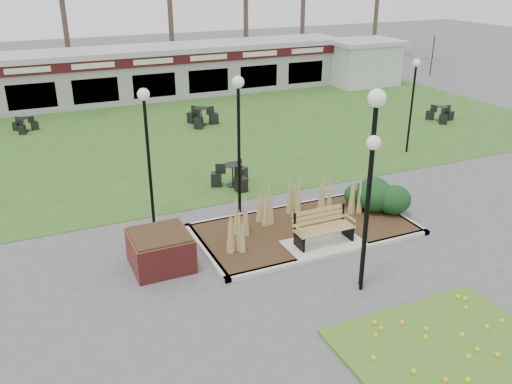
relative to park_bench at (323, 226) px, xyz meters
name	(u,v)px	position (x,y,z in m)	size (l,w,h in m)	color
ground	(326,249)	(0.00, -0.25, -0.59)	(100.00, 100.00, 0.00)	#515154
lawn	(192,134)	(0.00, 11.75, -0.58)	(34.00, 16.00, 0.02)	#2F581B
flower_bed	(443,346)	(0.00, -4.85, -0.52)	(4.20, 3.00, 0.16)	#39681D
planting_bed	(340,210)	(1.27, 1.10, -0.22)	(6.75, 3.40, 1.27)	#322514
park_bench	(323,226)	(0.00, 0.00, 0.00)	(1.70, 0.66, 0.93)	olive
brick_planter	(160,250)	(-4.40, 0.75, -0.11)	(1.50, 1.50, 0.95)	maroon
food_pavilion	(147,72)	(0.00, 19.71, 0.89)	(24.60, 3.40, 2.90)	gray
service_hut	(363,62)	(13.50, 17.75, 0.86)	(4.40, 3.40, 2.83)	silver
lamp_post_near_left	(372,148)	(-0.16, -2.14, 2.95)	(0.40, 0.40, 4.86)	black
lamp_post_near_right	(370,181)	(-0.27, -2.32, 2.25)	(0.32, 0.32, 3.89)	black
lamp_post_mid_left	(239,116)	(-1.26, 2.95, 2.56)	(0.36, 0.36, 4.32)	black
lamp_post_mid_right	(146,128)	(-3.98, 3.16, 2.45)	(0.35, 0.35, 4.17)	black
lamp_post_far_right	(414,85)	(7.39, 5.55, 2.22)	(0.32, 0.32, 3.85)	black
bistro_set_a	(233,179)	(-0.64, 5.06, -0.30)	(1.50, 1.39, 0.80)	black
bistro_set_b	(25,127)	(-7.01, 15.30, -0.36)	(1.16, 1.17, 0.64)	black
bistro_set_c	(201,119)	(0.89, 12.91, -0.28)	(1.42, 1.60, 0.85)	black
bistro_set_d	(441,116)	(12.00, 8.69, -0.32)	(1.21, 1.39, 0.74)	black
patio_umbrella	(430,72)	(14.64, 12.75, 0.96)	(2.02, 2.06, 2.44)	black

